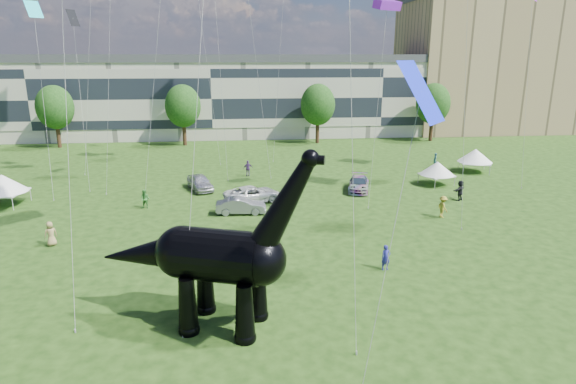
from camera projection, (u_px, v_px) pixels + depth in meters
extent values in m
plane|color=#16330C|center=(330.00, 341.00, 22.35)|extent=(220.00, 220.00, 0.00)
cube|color=beige|center=(213.00, 99.00, 79.30)|extent=(78.00, 11.00, 12.00)
cube|color=tan|center=(485.00, 67.00, 85.55)|extent=(28.00, 18.00, 22.00)
cylinder|color=#382314|center=(59.00, 137.00, 69.70)|extent=(0.56, 0.56, 3.20)
ellipsoid|color=#14380F|center=(54.00, 104.00, 68.42)|extent=(5.20, 5.20, 6.24)
cylinder|color=#382314|center=(185.00, 135.00, 71.48)|extent=(0.56, 0.56, 3.20)
ellipsoid|color=#14380F|center=(183.00, 102.00, 70.20)|extent=(5.20, 5.20, 6.24)
cylinder|color=#382314|center=(317.00, 132.00, 73.45)|extent=(0.56, 0.56, 3.20)
ellipsoid|color=#14380F|center=(318.00, 101.00, 72.17)|extent=(5.20, 5.20, 6.24)
cylinder|color=#382314|center=(431.00, 131.00, 75.22)|extent=(0.56, 0.56, 3.20)
ellipsoid|color=#14380F|center=(433.00, 100.00, 73.94)|extent=(5.20, 5.20, 6.24)
cone|color=black|center=(188.00, 306.00, 22.66)|extent=(1.25, 1.25, 2.83)
sphere|color=black|center=(189.00, 329.00, 23.00)|extent=(1.04, 1.04, 1.04)
cone|color=black|center=(205.00, 286.00, 24.60)|extent=(1.25, 1.25, 2.83)
sphere|color=black|center=(206.00, 308.00, 24.94)|extent=(1.04, 1.04, 1.04)
cone|color=black|center=(245.00, 313.00, 22.02)|extent=(1.25, 1.25, 2.83)
sphere|color=black|center=(245.00, 337.00, 22.35)|extent=(1.04, 1.04, 1.04)
cone|color=black|center=(258.00, 292.00, 23.96)|extent=(1.25, 1.25, 2.83)
sphere|color=black|center=(258.00, 315.00, 24.29)|extent=(1.04, 1.04, 1.04)
cylinder|color=black|center=(220.00, 256.00, 22.72)|extent=(4.59, 3.73, 2.55)
sphere|color=black|center=(182.00, 252.00, 23.17)|extent=(2.55, 2.55, 2.55)
sphere|color=black|center=(260.00, 260.00, 22.26)|extent=(2.45, 2.45, 2.45)
cone|color=black|center=(284.00, 205.00, 21.26)|extent=(3.82, 2.53, 5.00)
sphere|color=black|center=(310.00, 158.00, 20.41)|extent=(0.79, 0.79, 0.79)
cylinder|color=black|center=(317.00, 160.00, 20.36)|extent=(0.76, 0.61, 0.42)
cone|color=black|center=(146.00, 254.00, 23.70)|extent=(5.36, 3.54, 2.77)
imported|color=#B8B8BD|center=(200.00, 182.00, 47.56)|extent=(3.26, 4.84, 1.53)
imported|color=gray|center=(241.00, 206.00, 40.33)|extent=(4.23, 1.64, 1.37)
imported|color=white|center=(253.00, 194.00, 43.59)|extent=(5.75, 4.01, 1.46)
imported|color=#595960|center=(359.00, 184.00, 47.32)|extent=(3.13, 5.10, 1.38)
cube|color=white|center=(437.00, 175.00, 49.49)|extent=(3.47, 3.47, 0.11)
cone|color=white|center=(437.00, 168.00, 49.29)|extent=(4.40, 4.40, 1.37)
cylinder|color=#999999|center=(435.00, 184.00, 48.00)|extent=(0.05, 0.05, 1.01)
cylinder|color=#999999|center=(455.00, 181.00, 49.01)|extent=(0.05, 0.05, 1.01)
cylinder|color=#999999|center=(418.00, 178.00, 50.24)|extent=(0.05, 0.05, 1.01)
cylinder|color=#999999|center=(437.00, 176.00, 51.26)|extent=(0.05, 0.05, 1.01)
cube|color=white|center=(475.00, 162.00, 54.97)|extent=(3.74, 3.74, 0.12)
cone|color=white|center=(475.00, 155.00, 54.75)|extent=(4.74, 4.74, 1.51)
cylinder|color=#999999|center=(463.00, 169.00, 54.02)|extent=(0.06, 0.06, 1.11)
cylinder|color=#999999|center=(490.00, 170.00, 53.54)|extent=(0.06, 0.06, 1.11)
cylinder|color=#999999|center=(459.00, 164.00, 56.70)|extent=(0.06, 0.06, 1.11)
cylinder|color=#999999|center=(484.00, 165.00, 56.22)|extent=(0.06, 0.06, 1.11)
cube|color=white|center=(4.00, 193.00, 42.52)|extent=(3.49, 3.49, 0.13)
cone|color=white|center=(3.00, 183.00, 42.30)|extent=(4.43, 4.43, 1.59)
cylinder|color=#999999|center=(13.00, 204.00, 41.25)|extent=(0.06, 0.06, 1.16)
cylinder|color=#999999|center=(31.00, 194.00, 44.10)|extent=(0.06, 0.06, 1.16)
imported|color=#A58C52|center=(51.00, 234.00, 33.41)|extent=(1.02, 0.97, 1.76)
imported|color=maroon|center=(173.00, 255.00, 29.83)|extent=(1.04, 0.94, 1.78)
imported|color=navy|center=(386.00, 258.00, 29.64)|extent=(0.64, 0.47, 1.61)
imported|color=olive|center=(443.00, 207.00, 39.33)|extent=(0.86, 1.27, 1.82)
imported|color=#377E32|center=(145.00, 199.00, 41.68)|extent=(0.95, 0.82, 1.69)
imported|color=#4E2F69|center=(248.00, 168.00, 53.03)|extent=(1.11, 0.65, 1.77)
imported|color=black|center=(460.00, 190.00, 44.02)|extent=(1.72, 1.54, 1.89)
imported|color=#2B556C|center=(435.00, 160.00, 57.37)|extent=(0.46, 0.65, 1.70)
plane|color=black|center=(73.00, 18.00, 48.57)|extent=(1.27, 1.78, 1.64)
plane|color=#0DB8CA|center=(34.00, 9.00, 46.22)|extent=(2.09, 2.01, 1.61)
plane|color=#1325C9|center=(422.00, 92.00, 15.22)|extent=(2.35, 2.50, 1.91)
cube|color=#6917A6|center=(387.00, 5.00, 39.87)|extent=(2.57, 2.07, 0.93)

